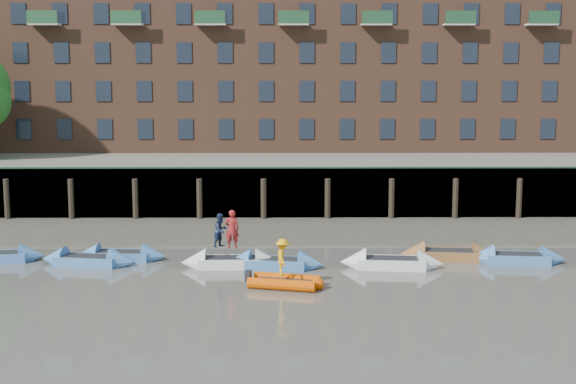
{
  "coord_description": "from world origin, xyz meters",
  "views": [
    {
      "loc": [
        -0.87,
        -27.64,
        9.04
      ],
      "look_at": [
        -0.55,
        12.0,
        3.2
      ],
      "focal_mm": 50.0,
      "sensor_mm": 36.0,
      "label": 1
    }
  ],
  "objects_px": {
    "rib_tender": "(287,282)",
    "rowboat_5": "(392,263)",
    "rowboat_7": "(517,258)",
    "person_rower_a": "(232,229)",
    "rowboat_1": "(88,260)",
    "person_rib_crew": "(283,257)",
    "rowboat_4": "(275,263)",
    "person_rower_b": "(221,230)",
    "rowboat_3": "(231,262)",
    "rowboat_2": "(121,256)",
    "rowboat_6": "(448,255)"
  },
  "relations": [
    {
      "from": "rib_tender",
      "to": "rowboat_5",
      "type": "bearing_deg",
      "value": 49.3
    },
    {
      "from": "rowboat_5",
      "to": "rowboat_7",
      "type": "height_order",
      "value": "rowboat_5"
    },
    {
      "from": "rib_tender",
      "to": "person_rower_a",
      "type": "bearing_deg",
      "value": 139.58
    },
    {
      "from": "rowboat_1",
      "to": "rowboat_7",
      "type": "bearing_deg",
      "value": 10.37
    },
    {
      "from": "person_rib_crew",
      "to": "rowboat_4",
      "type": "bearing_deg",
      "value": 1.54
    },
    {
      "from": "rowboat_4",
      "to": "person_rower_b",
      "type": "relative_size",
      "value": 2.94
    },
    {
      "from": "rowboat_3",
      "to": "rowboat_7",
      "type": "bearing_deg",
      "value": 1.51
    },
    {
      "from": "rowboat_1",
      "to": "rowboat_2",
      "type": "height_order",
      "value": "rowboat_1"
    },
    {
      "from": "rib_tender",
      "to": "rowboat_4",
      "type": "bearing_deg",
      "value": 114.12
    },
    {
      "from": "person_rower_b",
      "to": "rowboat_5",
      "type": "bearing_deg",
      "value": -54.82
    },
    {
      "from": "person_rower_b",
      "to": "person_rib_crew",
      "type": "relative_size",
      "value": 1.0
    },
    {
      "from": "person_rib_crew",
      "to": "rowboat_7",
      "type": "bearing_deg",
      "value": -73.23
    },
    {
      "from": "rib_tender",
      "to": "person_rower_b",
      "type": "bearing_deg",
      "value": 143.08
    },
    {
      "from": "rowboat_2",
      "to": "person_rower_a",
      "type": "relative_size",
      "value": 2.46
    },
    {
      "from": "person_rower_a",
      "to": "person_rib_crew",
      "type": "distance_m",
      "value": 4.46
    },
    {
      "from": "rowboat_1",
      "to": "rowboat_4",
      "type": "bearing_deg",
      "value": 5.57
    },
    {
      "from": "rowboat_2",
      "to": "rowboat_7",
      "type": "bearing_deg",
      "value": 1.92
    },
    {
      "from": "rowboat_4",
      "to": "person_rower_b",
      "type": "xyz_separation_m",
      "value": [
        -2.55,
        0.48,
        1.49
      ]
    },
    {
      "from": "rowboat_2",
      "to": "rib_tender",
      "type": "relative_size",
      "value": 1.37
    },
    {
      "from": "rib_tender",
      "to": "rowboat_6",
      "type": "bearing_deg",
      "value": 47.46
    },
    {
      "from": "rowboat_3",
      "to": "person_rib_crew",
      "type": "relative_size",
      "value": 2.93
    },
    {
      "from": "rowboat_3",
      "to": "rowboat_6",
      "type": "relative_size",
      "value": 0.98
    },
    {
      "from": "rowboat_2",
      "to": "rowboat_3",
      "type": "distance_m",
      "value": 5.67
    },
    {
      "from": "rowboat_1",
      "to": "rowboat_6",
      "type": "relative_size",
      "value": 0.99
    },
    {
      "from": "person_rower_b",
      "to": "person_rib_crew",
      "type": "bearing_deg",
      "value": -104.87
    },
    {
      "from": "rowboat_3",
      "to": "person_rib_crew",
      "type": "distance_m",
      "value": 4.58
    },
    {
      "from": "rowboat_7",
      "to": "rowboat_3",
      "type": "bearing_deg",
      "value": -171.46
    },
    {
      "from": "rib_tender",
      "to": "person_rib_crew",
      "type": "bearing_deg",
      "value": -152.15
    },
    {
      "from": "rowboat_1",
      "to": "person_rib_crew",
      "type": "xyz_separation_m",
      "value": [
        9.31,
        -4.13,
        1.09
      ]
    },
    {
      "from": "rowboat_7",
      "to": "rib_tender",
      "type": "height_order",
      "value": "rowboat_7"
    },
    {
      "from": "rowboat_4",
      "to": "rowboat_5",
      "type": "xyz_separation_m",
      "value": [
        5.51,
        -0.04,
        0.01
      ]
    },
    {
      "from": "rowboat_4",
      "to": "person_rower_b",
      "type": "height_order",
      "value": "person_rower_b"
    },
    {
      "from": "rowboat_5",
      "to": "person_rower_b",
      "type": "height_order",
      "value": "person_rower_b"
    },
    {
      "from": "rowboat_4",
      "to": "person_rib_crew",
      "type": "distance_m",
      "value": 3.69
    },
    {
      "from": "rowboat_2",
      "to": "person_rower_a",
      "type": "height_order",
      "value": "person_rower_a"
    },
    {
      "from": "rib_tender",
      "to": "rowboat_1",
      "type": "bearing_deg",
      "value": 171.39
    },
    {
      "from": "rowboat_6",
      "to": "rowboat_7",
      "type": "height_order",
      "value": "rowboat_6"
    },
    {
      "from": "person_rower_a",
      "to": "rowboat_3",
      "type": "bearing_deg",
      "value": 23.07
    },
    {
      "from": "rowboat_6",
      "to": "person_rower_a",
      "type": "xyz_separation_m",
      "value": [
        -10.54,
        -1.45,
        1.59
      ]
    },
    {
      "from": "rowboat_4",
      "to": "person_rib_crew",
      "type": "xyz_separation_m",
      "value": [
        0.37,
        -3.51,
        1.09
      ]
    },
    {
      "from": "rowboat_1",
      "to": "person_rower_b",
      "type": "distance_m",
      "value": 6.56
    },
    {
      "from": "person_rower_b",
      "to": "person_rib_crew",
      "type": "xyz_separation_m",
      "value": [
        2.92,
        -3.99,
        -0.4
      ]
    },
    {
      "from": "rowboat_7",
      "to": "rowboat_2",
      "type": "bearing_deg",
      "value": -176.68
    },
    {
      "from": "rowboat_5",
      "to": "person_rib_crew",
      "type": "relative_size",
      "value": 3.08
    },
    {
      "from": "rowboat_3",
      "to": "person_rower_b",
      "type": "xyz_separation_m",
      "value": [
        -0.47,
        0.28,
        1.48
      ]
    },
    {
      "from": "rowboat_1",
      "to": "rowboat_7",
      "type": "height_order",
      "value": "rowboat_1"
    },
    {
      "from": "rowboat_2",
      "to": "rowboat_5",
      "type": "height_order",
      "value": "rowboat_5"
    },
    {
      "from": "rowboat_1",
      "to": "rowboat_7",
      "type": "distance_m",
      "value": 20.66
    },
    {
      "from": "rowboat_4",
      "to": "rowboat_5",
      "type": "height_order",
      "value": "rowboat_5"
    },
    {
      "from": "rowboat_3",
      "to": "person_rower_b",
      "type": "bearing_deg",
      "value": 147.51
    }
  ]
}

